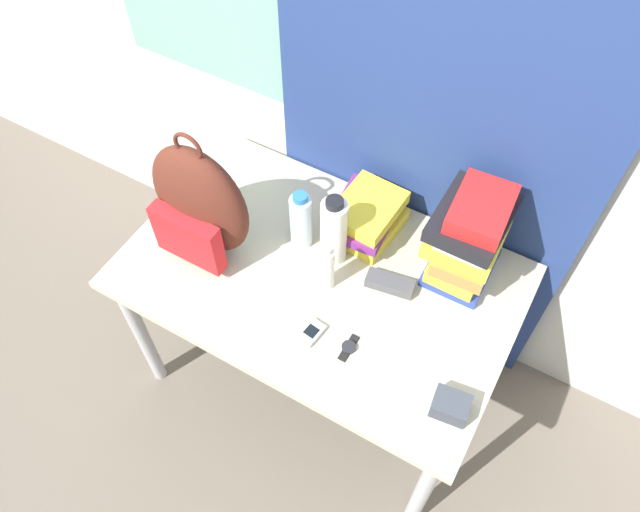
{
  "coord_description": "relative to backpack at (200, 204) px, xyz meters",
  "views": [
    {
      "loc": [
        0.54,
        -0.56,
        2.33
      ],
      "look_at": [
        0.0,
        0.38,
        0.81
      ],
      "focal_mm": 35.0,
      "sensor_mm": 36.0,
      "label": 1
    }
  ],
  "objects": [
    {
      "name": "sports_bottle",
      "position": [
        0.37,
        0.16,
        -0.07
      ],
      "size": [
        0.08,
        0.08,
        0.27
      ],
      "color": "white",
      "rests_on": "desk"
    },
    {
      "name": "backpack",
      "position": [
        0.0,
        0.0,
        0.0
      ],
      "size": [
        0.33,
        0.18,
        0.48
      ],
      "color": "#512319",
      "rests_on": "desk"
    },
    {
      "name": "wristwatch",
      "position": [
        0.57,
        -0.1,
        -0.2
      ],
      "size": [
        0.04,
        0.09,
        0.01
      ],
      "color": "black",
      "rests_on": "desk"
    },
    {
      "name": "book_stack_center",
      "position": [
        0.74,
        0.31,
        -0.03
      ],
      "size": [
        0.21,
        0.26,
        0.34
      ],
      "color": "navy",
      "rests_on": "desk"
    },
    {
      "name": "cell_phone",
      "position": [
        0.45,
        -0.12,
        -0.19
      ],
      "size": [
        0.06,
        0.09,
        0.02
      ],
      "color": "#B7BCC6",
      "rests_on": "desk"
    },
    {
      "name": "water_bottle",
      "position": [
        0.25,
        0.16,
        -0.09
      ],
      "size": [
        0.07,
        0.07,
        0.23
      ],
      "color": "silver",
      "rests_on": "desk"
    },
    {
      "name": "sunglasses_case",
      "position": [
        0.58,
        0.15,
        -0.18
      ],
      "size": [
        0.16,
        0.08,
        0.04
      ],
      "color": "#47474C",
      "rests_on": "desk"
    },
    {
      "name": "curtain_blue",
      "position": [
        0.52,
        0.49,
        0.34
      ],
      "size": [
        1.04,
        0.04,
        2.5
      ],
      "color": "navy",
      "rests_on": "ground_plane"
    },
    {
      "name": "ground_plane",
      "position": [
        0.37,
        -0.31,
        -0.91
      ],
      "size": [
        12.0,
        12.0,
        0.0
      ],
      "primitive_type": "plane",
      "color": "#665B51"
    },
    {
      "name": "book_stack_left",
      "position": [
        0.41,
        0.31,
        -0.13
      ],
      "size": [
        0.22,
        0.28,
        0.14
      ],
      "color": "yellow",
      "rests_on": "desk"
    },
    {
      "name": "sunscreen_bottle",
      "position": [
        0.4,
        0.06,
        -0.11
      ],
      "size": [
        0.05,
        0.05,
        0.19
      ],
      "color": "white",
      "rests_on": "desk"
    },
    {
      "name": "desk",
      "position": [
        0.37,
        0.08,
        -0.28
      ],
      "size": [
        1.22,
        0.77,
        0.71
      ],
      "color": "#B7B299",
      "rests_on": "ground_plane"
    },
    {
      "name": "wall_back",
      "position": [
        0.37,
        0.55,
        0.34
      ],
      "size": [
        6.0,
        0.06,
        2.5
      ],
      "color": "beige",
      "rests_on": "ground_plane"
    },
    {
      "name": "camera_pouch",
      "position": [
        0.89,
        -0.13,
        -0.17
      ],
      "size": [
        0.11,
        0.09,
        0.06
      ],
      "color": "#383D47",
      "rests_on": "desk"
    }
  ]
}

